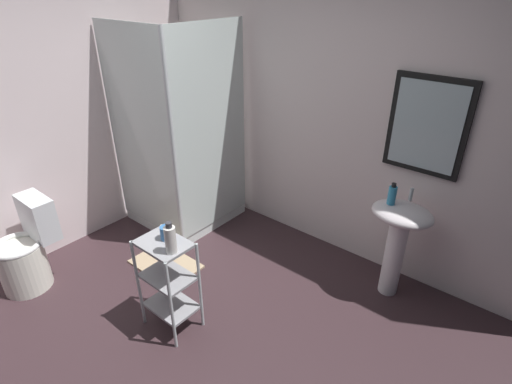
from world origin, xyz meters
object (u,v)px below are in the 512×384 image
pedestal_sink (399,232)px  toilet (27,252)px  hand_soap_bottle (392,195)px  lotion_bottle_white (170,239)px  shower_stall (183,182)px  bath_mat (166,264)px  storage_cart (168,278)px  rinse_cup (166,233)px

pedestal_sink → toilet: size_ratio=1.07×
hand_soap_bottle → lotion_bottle_white: hand_soap_bottle is taller
shower_stall → bath_mat: 0.88m
shower_stall → storage_cart: size_ratio=2.70×
shower_stall → toilet: (-0.25, -1.48, -0.15)m
bath_mat → toilet: bearing=-128.1°
pedestal_sink → rinse_cup: 1.74m
storage_cart → lotion_bottle_white: (0.12, -0.03, 0.40)m
toilet → lotion_bottle_white: 1.54m
hand_soap_bottle → bath_mat: size_ratio=0.28×
lotion_bottle_white → bath_mat: bearing=148.6°
pedestal_sink → lotion_bottle_white: lotion_bottle_white is taller
lotion_bottle_white → rinse_cup: (-0.14, 0.08, -0.05)m
storage_cart → bath_mat: bearing=145.5°
pedestal_sink → storage_cart: size_ratio=1.09×
shower_stall → storage_cart: shower_stall is taller
hand_soap_bottle → bath_mat: 2.05m
toilet → bath_mat: toilet is taller
toilet → hand_soap_bottle: (2.27, 1.78, 0.57)m
storage_cart → pedestal_sink: bearing=51.3°
hand_soap_bottle → bath_mat: (-1.60, -0.93, -0.88)m
pedestal_sink → lotion_bottle_white: bearing=-124.7°
bath_mat → hand_soap_bottle: bearing=30.3°
pedestal_sink → shower_stall: bearing=-171.0°
toilet → bath_mat: (0.67, 0.85, -0.31)m
toilet → shower_stall: bearing=80.3°
shower_stall → toilet: shower_stall is taller
shower_stall → toilet: 1.50m
shower_stall → toilet: bearing=-99.7°
shower_stall → hand_soap_bottle: (2.01, 0.31, 0.42)m
shower_stall → storage_cart: 1.44m
storage_cart → hand_soap_bottle: hand_soap_bottle is taller
bath_mat → lotion_bottle_white: bearing=-31.4°
shower_stall → bath_mat: (0.42, -0.62, -0.45)m
rinse_cup → toilet: bearing=-158.5°
pedestal_sink → rinse_cup: (-1.11, -1.32, 0.21)m
lotion_bottle_white → storage_cart: bearing=166.3°
toilet → hand_soap_bottle: bearing=38.2°
shower_stall → hand_soap_bottle: size_ratio=11.76×
lotion_bottle_white → pedestal_sink: bearing=55.3°
storage_cart → shower_stall: bearing=134.4°
rinse_cup → bath_mat: (-0.58, 0.36, -0.78)m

